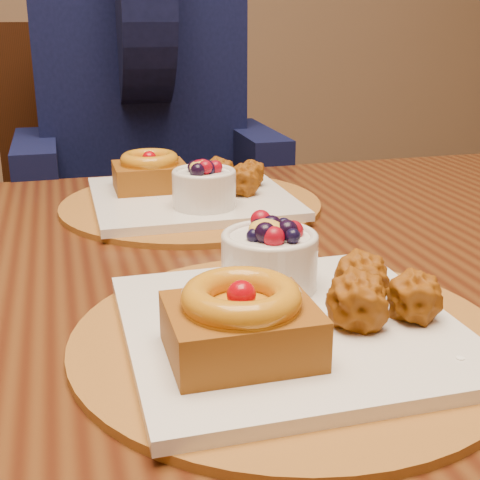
# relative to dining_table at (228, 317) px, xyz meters

# --- Properties ---
(dining_table) EXTENTS (1.60, 0.90, 0.76)m
(dining_table) POSITION_rel_dining_table_xyz_m (0.00, 0.00, 0.00)
(dining_table) COLOR #38160A
(dining_table) RESTS_ON ground
(place_setting_near) EXTENTS (0.38, 0.38, 0.09)m
(place_setting_near) POSITION_rel_dining_table_xyz_m (-0.00, -0.21, 0.10)
(place_setting_near) COLOR brown
(place_setting_near) RESTS_ON dining_table
(place_setting_far) EXTENTS (0.38, 0.38, 0.08)m
(place_setting_far) POSITION_rel_dining_table_xyz_m (-0.00, 0.22, 0.10)
(place_setting_far) COLOR brown
(place_setting_far) RESTS_ON dining_table
(chair_far) EXTENTS (0.49, 0.49, 1.00)m
(chair_far) POSITION_rel_dining_table_xyz_m (-0.08, 0.86, -0.12)
(chair_far) COLOR black
(chair_far) RESTS_ON ground
(diner) EXTENTS (0.51, 0.49, 0.83)m
(diner) POSITION_rel_dining_table_xyz_m (-0.01, 0.71, 0.21)
(diner) COLOR black
(diner) RESTS_ON ground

